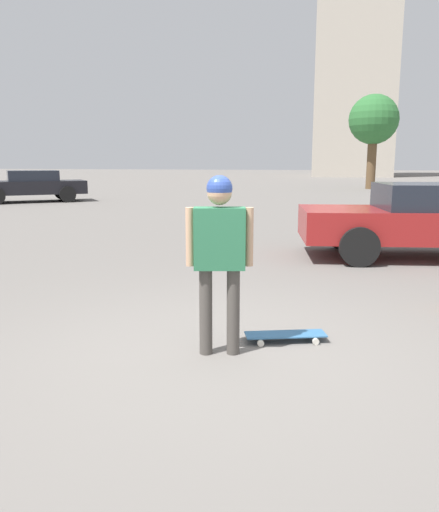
{
  "coord_description": "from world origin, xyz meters",
  "views": [
    {
      "loc": [
        1.07,
        -4.19,
        1.72
      ],
      "look_at": [
        0.0,
        0.0,
        0.91
      ],
      "focal_mm": 35.0,
      "sensor_mm": 36.0,
      "label": 1
    }
  ],
  "objects_px": {
    "person": "(219,245)",
    "car_parked_near": "(433,219)",
    "skateboard": "(286,335)",
    "car_parked_far": "(31,185)"
  },
  "relations": [
    {
      "from": "skateboard",
      "to": "car_parked_near",
      "type": "bearing_deg",
      "value": -131.78
    },
    {
      "from": "car_parked_near",
      "to": "car_parked_far",
      "type": "bearing_deg",
      "value": -43.01
    },
    {
      "from": "person",
      "to": "car_parked_near",
      "type": "bearing_deg",
      "value": 50.38
    },
    {
      "from": "skateboard",
      "to": "person",
      "type": "bearing_deg",
      "value": 21.03
    },
    {
      "from": "person",
      "to": "car_parked_near",
      "type": "height_order",
      "value": "person"
    },
    {
      "from": "person",
      "to": "car_parked_near",
      "type": "distance_m",
      "value": 6.03
    },
    {
      "from": "person",
      "to": "car_parked_near",
      "type": "relative_size",
      "value": 0.33
    },
    {
      "from": "person",
      "to": "car_parked_far",
      "type": "relative_size",
      "value": 0.34
    },
    {
      "from": "skateboard",
      "to": "car_parked_near",
      "type": "height_order",
      "value": "car_parked_near"
    },
    {
      "from": "skateboard",
      "to": "car_parked_near",
      "type": "xyz_separation_m",
      "value": [
        2.03,
        4.98,
        0.65
      ]
    }
  ]
}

